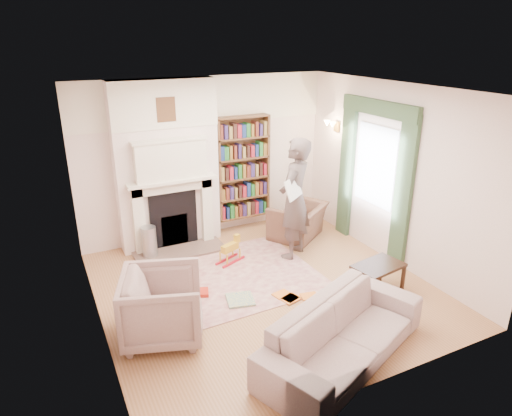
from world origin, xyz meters
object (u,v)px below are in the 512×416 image
armchair_left (163,306)px  coffee_table (377,279)px  paraffin_heater (149,243)px  rocking_horse (230,250)px  bookcase (243,168)px  sofa (343,334)px  man_reading (294,199)px  armchair_reading (298,221)px

armchair_left → coffee_table: (2.96, -0.36, -0.20)m
armchair_left → paraffin_heater: 2.16m
armchair_left → rocking_horse: size_ratio=1.91×
bookcase → sofa: bearing=-98.2°
bookcase → man_reading: bookcase is taller
bookcase → man_reading: bearing=-79.6°
paraffin_heater → rocking_horse: bearing=-32.8°
man_reading → paraffin_heater: 2.45m
armchair_left → man_reading: size_ratio=0.47×
coffee_table → bookcase: bearing=93.7°
armchair_reading → sofa: 3.32m
man_reading → paraffin_heater: size_ratio=3.60×
bookcase → coffee_table: size_ratio=2.64×
coffee_table → rocking_horse: 2.32m
armchair_reading → rocking_horse: (-1.49, -0.37, -0.09)m
bookcase → armchair_reading: bookcase is taller
paraffin_heater → rocking_horse: paraffin_heater is taller
armchair_left → man_reading: bearing=-46.0°
armchair_reading → man_reading: 1.01m
rocking_horse → armchair_reading: bearing=-8.8°
armchair_left → coffee_table: armchair_left is taller
armchair_reading → paraffin_heater: bearing=-41.6°
bookcase → coffee_table: 3.19m
armchair_reading → coffee_table: size_ratio=1.36×
armchair_left → paraffin_heater: armchair_left is taller
armchair_left → rocking_horse: bearing=-27.5°
armchair_reading → man_reading: man_reading is taller
coffee_table → rocking_horse: (-1.49, 1.77, -0.01)m
armchair_left → sofa: bearing=-108.5°
man_reading → paraffin_heater: (-2.15, 0.94, -0.71)m
sofa → coffee_table: bearing=13.6°
coffee_table → paraffin_heater: 3.60m
bookcase → coffee_table: bookcase is taller
armchair_reading → man_reading: size_ratio=0.48×
man_reading → coffee_table: man_reading is taller
armchair_reading → sofa: bearing=33.4°
armchair_reading → paraffin_heater: 2.62m
coffee_table → paraffin_heater: paraffin_heater is taller
armchair_left → armchair_reading: bearing=-40.2°
armchair_reading → paraffin_heater: size_ratio=1.73×
sofa → man_reading: bearing=49.3°
sofa → rocking_horse: size_ratio=4.58×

